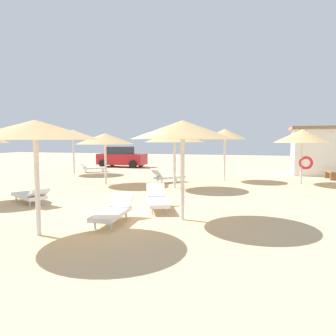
# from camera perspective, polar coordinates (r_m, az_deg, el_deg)

# --- Properties ---
(ground_plane) EXTENTS (80.00, 80.00, 0.00)m
(ground_plane) POSITION_cam_1_polar(r_m,az_deg,el_deg) (10.13, -5.03, -8.21)
(ground_plane) COLOR #D1B284
(parasol_0) EXTENTS (2.93, 2.93, 2.98)m
(parasol_0) POSITION_cam_1_polar(r_m,az_deg,el_deg) (22.73, -16.33, 5.72)
(parasol_0) COLOR silver
(parasol_0) RESTS_ON ground
(parasol_2) EXTENTS (2.87, 2.87, 2.69)m
(parasol_2) POSITION_cam_1_polar(r_m,az_deg,el_deg) (15.41, 1.18, 5.46)
(parasol_2) COLOR silver
(parasol_2) RESTS_ON ground
(parasol_3) EXTENTS (3.13, 3.13, 2.78)m
(parasol_3) POSITION_cam_1_polar(r_m,az_deg,el_deg) (8.31, -22.29, 6.16)
(parasol_3) COLOR silver
(parasol_3) RESTS_ON ground
(parasol_4) EXTENTS (2.95, 2.95, 2.86)m
(parasol_4) POSITION_cam_1_polar(r_m,az_deg,el_deg) (9.25, 2.59, 6.68)
(parasol_4) COLOR silver
(parasol_4) RESTS_ON ground
(parasol_5) EXTENTS (2.98, 2.98, 2.64)m
(parasol_5) POSITION_cam_1_polar(r_m,az_deg,el_deg) (17.07, -10.99, 5.05)
(parasol_5) COLOR silver
(parasol_5) RESTS_ON ground
(parasol_7) EXTENTS (2.90, 2.90, 2.85)m
(parasol_7) POSITION_cam_1_polar(r_m,az_deg,el_deg) (18.33, 22.54, 5.15)
(parasol_7) COLOR silver
(parasol_7) RESTS_ON ground
(parasol_8) EXTENTS (2.46, 2.46, 2.92)m
(parasol_8) POSITION_cam_1_polar(r_m,az_deg,el_deg) (18.64, 9.96, 5.85)
(parasol_8) COLOR silver
(parasol_8) RESTS_ON ground
(lounger_0) EXTENTS (1.89, 1.68, 0.69)m
(lounger_0) POSITION_cam_1_polar(r_m,az_deg,el_deg) (23.80, -13.14, 0.06)
(lounger_0) COLOR white
(lounger_0) RESTS_ON ground
(lounger_1) EXTENTS (1.99, 1.44, 0.63)m
(lounger_1) POSITION_cam_1_polar(r_m,az_deg,el_deg) (12.71, -23.02, -4.46)
(lounger_1) COLOR white
(lounger_1) RESTS_ON ground
(lounger_2) EXTENTS (1.70, 1.82, 0.79)m
(lounger_2) POSITION_cam_1_polar(r_m,az_deg,el_deg) (17.48, -0.15, -1.52)
(lounger_2) COLOR white
(lounger_2) RESTS_ON ground
(lounger_3) EXTENTS (0.82, 1.94, 0.71)m
(lounger_3) POSITION_cam_1_polar(r_m,az_deg,el_deg) (9.26, -9.61, -7.51)
(lounger_3) COLOR white
(lounger_3) RESTS_ON ground
(lounger_4) EXTENTS (1.34, 1.97, 0.77)m
(lounger_4) POSITION_cam_1_polar(r_m,az_deg,el_deg) (10.84, -1.90, -5.58)
(lounger_4) COLOR white
(lounger_4) RESTS_ON ground
(bench_0) EXTENTS (0.55, 1.53, 0.49)m
(bench_0) POSITION_cam_1_polar(r_m,az_deg,el_deg) (21.16, 26.68, -0.86)
(bench_0) COLOR brown
(bench_0) RESTS_ON ground
(bench_1) EXTENTS (0.45, 1.51, 0.49)m
(bench_1) POSITION_cam_1_polar(r_m,az_deg,el_deg) (23.50, 26.94, -0.33)
(bench_1) COLOR brown
(bench_1) RESTS_ON ground
(parked_car) EXTENTS (4.02, 2.03, 1.72)m
(parked_car) POSITION_cam_1_polar(r_m,az_deg,el_deg) (27.70, -8.17, 1.88)
(parked_car) COLOR #B21E23
(parked_car) RESTS_ON ground
(beach_cabana) EXTENTS (3.81, 4.01, 3.16)m
(beach_cabana) POSITION_cam_1_polar(r_m,az_deg,el_deg) (24.01, 25.09, 2.85)
(beach_cabana) COLOR white
(beach_cabana) RESTS_ON ground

